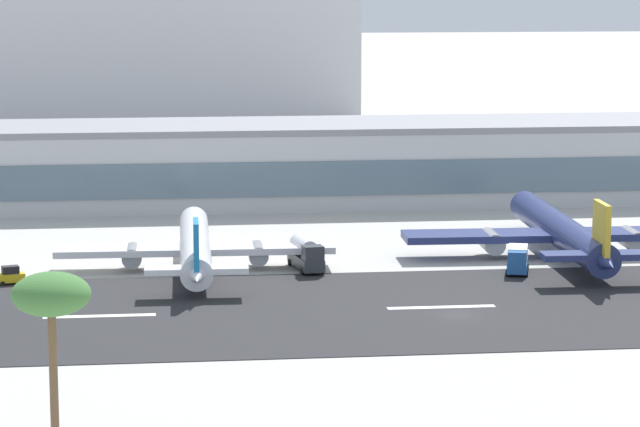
% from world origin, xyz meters
% --- Properties ---
extents(ground_plane, '(1400.00, 1400.00, 0.00)m').
position_xyz_m(ground_plane, '(0.00, 0.00, 0.00)').
color(ground_plane, '#B2AFA8').
extents(runway_strip, '(800.00, 39.67, 0.08)m').
position_xyz_m(runway_strip, '(0.00, 3.69, 0.04)').
color(runway_strip, '#262628').
rests_on(runway_strip, ground_plane).
extents(runway_centreline_dash_3, '(12.00, 1.20, 0.01)m').
position_xyz_m(runway_centreline_dash_3, '(-38.31, 3.69, 0.09)').
color(runway_centreline_dash_3, white).
rests_on(runway_centreline_dash_3, runway_strip).
extents(runway_centreline_dash_4, '(12.00, 1.20, 0.01)m').
position_xyz_m(runway_centreline_dash_4, '(-1.05, 3.69, 0.09)').
color(runway_centreline_dash_4, white).
rests_on(runway_centreline_dash_4, runway_strip).
extents(terminal_building, '(167.64, 22.31, 12.72)m').
position_xyz_m(terminal_building, '(-3.49, 80.16, 6.36)').
color(terminal_building, '#B7BABC').
rests_on(terminal_building, ground_plane).
extents(distant_hotel_block, '(106.77, 30.84, 46.28)m').
position_xyz_m(distant_hotel_block, '(-34.77, 219.65, 23.14)').
color(distant_hotel_block, '#BCBCC1').
rests_on(distant_hotel_block, ground_plane).
extents(airliner_blue_tail_gate_1, '(34.58, 42.59, 8.89)m').
position_xyz_m(airliner_blue_tail_gate_1, '(-27.28, 27.30, 2.83)').
color(airliner_blue_tail_gate_1, silver).
rests_on(airliner_blue_tail_gate_1, ground_plane).
extents(airliner_gold_tail_gate_2, '(41.37, 47.64, 9.94)m').
position_xyz_m(airliner_gold_tail_gate_2, '(20.15, 30.17, 3.17)').
color(airliner_gold_tail_gate_2, navy).
rests_on(airliner_gold_tail_gate_2, ground_plane).
extents(service_fuel_truck_0, '(3.94, 8.81, 3.95)m').
position_xyz_m(service_fuel_truck_0, '(-13.67, 26.00, 2.03)').
color(service_fuel_truck_0, '#2D3338').
rests_on(service_fuel_truck_0, ground_plane).
extents(service_box_truck_1, '(3.96, 6.43, 3.25)m').
position_xyz_m(service_box_truck_1, '(11.80, 20.96, 1.79)').
color(service_box_truck_1, '#23569E').
rests_on(service_box_truck_1, ground_plane).
extents(service_baggage_tug_2, '(3.52, 2.60, 2.20)m').
position_xyz_m(service_baggage_tug_2, '(-49.24, 21.67, 1.05)').
color(service_baggage_tug_2, gold).
rests_on(service_baggage_tug_2, ground_plane).
extents(palm_tree_2, '(5.93, 5.93, 14.63)m').
position_xyz_m(palm_tree_2, '(-40.10, -44.03, 12.71)').
color(palm_tree_2, brown).
rests_on(palm_tree_2, ground_plane).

